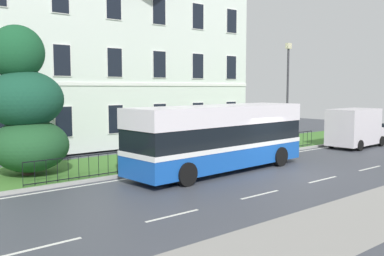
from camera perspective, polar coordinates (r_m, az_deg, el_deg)
name	(u,v)px	position (r m, az deg, el deg)	size (l,w,h in m)	color
ground_plane	(272,170)	(20.58, 10.75, -5.62)	(60.00, 56.00, 0.18)	#3E4149
georgian_townhouse	(97,51)	(31.79, -12.69, 10.04)	(20.11, 11.08, 12.74)	silver
iron_verge_railing	(206,151)	(22.00, 1.87, -3.13)	(18.61, 0.04, 0.97)	black
evergreen_tree	(26,109)	(19.62, -21.53, 2.45)	(3.36, 3.47, 6.45)	#423328
single_decker_bus	(220,137)	(19.74, 3.76, -1.19)	(9.78, 3.10, 3.08)	#1750B3
white_panel_van	(355,128)	(29.68, 21.16, 0.04)	(4.96, 2.34, 2.54)	silver
street_lamp_post	(288,87)	(28.29, 12.77, 5.38)	(0.36, 0.24, 6.65)	#333338
litter_bin	(167,153)	(21.14, -3.42, -3.37)	(0.53, 0.53, 1.08)	#23472D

